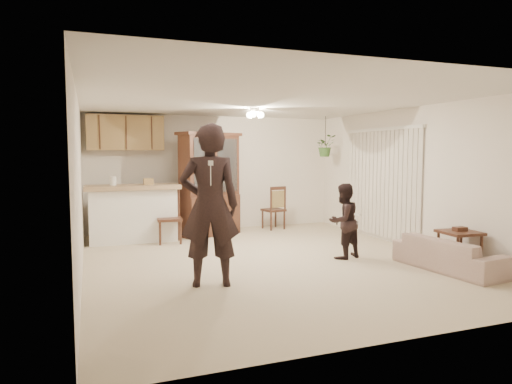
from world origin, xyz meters
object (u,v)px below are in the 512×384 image
object	(u,v)px
child	(343,217)
chair_hutch_left	(162,223)
chair_hutch_right	(273,217)
side_table	(459,249)
chair_bar	(170,228)
sofa	(450,245)
adult	(210,216)
china_hutch	(210,185)

from	to	relation	value
child	chair_hutch_left	bearing A→B (deg)	-64.32
child	chair_hutch_right	distance (m)	3.04
side_table	chair_bar	xyz separation A→B (m)	(-3.66, 3.41, -0.00)
child	chair_hutch_left	world-z (taller)	child
sofa	child	world-z (taller)	child
child	side_table	distance (m)	1.75
child	chair_bar	xyz separation A→B (m)	(-2.42, 2.23, -0.39)
adult	child	size ratio (longest dim) A/B	1.33
child	chair_hutch_left	xyz separation A→B (m)	(-2.49, 2.69, -0.37)
sofa	adult	xyz separation A→B (m)	(-3.45, 0.45, 0.53)
adult	child	bearing A→B (deg)	-150.56
sofa	child	xyz separation A→B (m)	(-1.06, 1.18, 0.31)
chair_hutch_right	chair_bar	bearing A→B (deg)	6.97
adult	china_hutch	size ratio (longest dim) A/B	0.85
child	side_table	world-z (taller)	child
chair_bar	chair_hutch_right	xyz separation A→B (m)	(2.44, 0.79, -0.02)
child	chair_bar	world-z (taller)	child
sofa	chair_bar	world-z (taller)	chair_bar
chair_hutch_left	chair_hutch_right	size ratio (longest dim) A/B	1.13
sofa	chair_hutch_left	bearing A→B (deg)	36.34
chair_hutch_right	china_hutch	bearing A→B (deg)	-2.27
china_hutch	chair_bar	bearing A→B (deg)	-171.02
side_table	china_hutch	bearing A→B (deg)	124.57
chair_hutch_right	child	bearing A→B (deg)	78.58
child	side_table	bearing A→B (deg)	119.41
chair_hutch_right	side_table	bearing A→B (deg)	95.23
china_hutch	chair_hutch_right	bearing A→B (deg)	-13.43
chair_hutch_right	sofa	bearing A→B (deg)	92.92
chair_hutch_left	chair_hutch_right	world-z (taller)	chair_hutch_left
child	chair_bar	size ratio (longest dim) A/B	1.32
chair_bar	chair_hutch_left	xyz separation A→B (m)	(-0.07, 0.47, 0.02)
adult	china_hutch	distance (m)	3.63
chair_hutch_right	adult	bearing A→B (deg)	46.21
adult	china_hutch	world-z (taller)	china_hutch
adult	child	xyz separation A→B (m)	(2.39, 0.73, -0.22)
chair_bar	chair_hutch_right	size ratio (longest dim) A/B	1.07
china_hutch	side_table	xyz separation A→B (m)	(2.73, -3.96, -0.75)
adult	side_table	xyz separation A→B (m)	(3.63, -0.45, -0.61)
chair_bar	chair_hutch_right	distance (m)	2.57
sofa	chair_hutch_right	size ratio (longest dim) A/B	1.95
adult	chair_bar	bearing A→B (deg)	-77.00
chair_hutch_left	chair_bar	bearing A→B (deg)	-70.27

